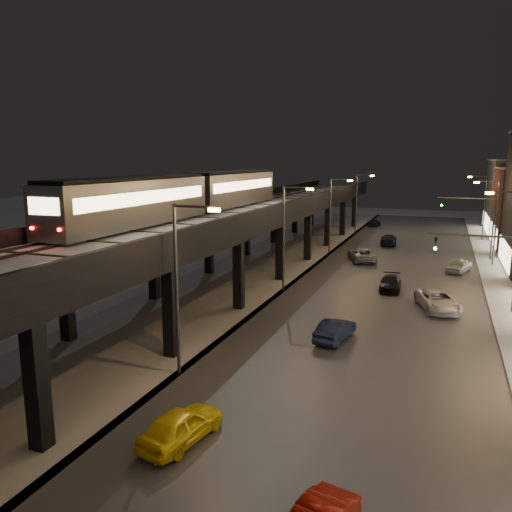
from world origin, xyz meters
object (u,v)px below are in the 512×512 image
(car_mid_dark, at_px, (389,240))
(car_far_white, at_px, (374,223))
(subway_train, at_px, (193,193))
(car_onc_dark, at_px, (438,301))
(car_taxi, at_px, (181,427))
(car_near_white, at_px, (335,331))
(car_onc_white, at_px, (390,284))
(car_mid_silver, at_px, (362,255))
(car_onc_red, at_px, (459,266))

(car_mid_dark, bearing_deg, car_far_white, -80.30)
(subway_train, relative_size, car_onc_dark, 6.71)
(car_taxi, relative_size, car_mid_dark, 0.85)
(car_taxi, height_order, car_far_white, car_taxi)
(car_near_white, relative_size, car_onc_white, 0.96)
(subway_train, bearing_deg, car_mid_silver, 53.85)
(car_taxi, xyz_separation_m, car_far_white, (-1.81, 69.41, -0.07))
(subway_train, distance_m, car_taxi, 26.13)
(car_onc_dark, relative_size, car_onc_red, 1.30)
(car_near_white, xyz_separation_m, car_mid_dark, (-0.78, 37.49, 0.03))
(subway_train, distance_m, car_mid_silver, 21.82)
(car_taxi, height_order, car_mid_silver, car_mid_silver)
(car_taxi, bearing_deg, car_onc_dark, -102.41)
(car_taxi, xyz_separation_m, car_mid_silver, (0.96, 38.92, 0.06))
(car_onc_dark, xyz_separation_m, car_onc_white, (-3.91, 4.69, -0.11))
(car_onc_red, bearing_deg, subway_train, -127.61)
(subway_train, bearing_deg, car_onc_dark, 0.29)
(car_near_white, bearing_deg, car_far_white, -75.21)
(car_near_white, bearing_deg, car_mid_dark, -79.30)
(subway_train, bearing_deg, car_mid_dark, 64.37)
(car_near_white, height_order, car_onc_white, car_near_white)
(car_far_white, distance_m, car_onc_dark, 48.20)
(car_mid_dark, bearing_deg, car_mid_silver, 78.63)
(car_mid_dark, bearing_deg, car_taxi, 83.42)
(car_near_white, xyz_separation_m, car_onc_dark, (5.84, 9.04, 0.05))
(car_near_white, distance_m, car_mid_silver, 25.58)
(subway_train, bearing_deg, car_taxi, -63.59)
(subway_train, relative_size, car_near_white, 8.62)
(car_near_white, xyz_separation_m, car_onc_red, (7.60, 23.31, 0.01))
(car_onc_red, bearing_deg, car_near_white, -88.73)
(car_near_white, height_order, car_mid_silver, car_mid_silver)
(car_onc_white, bearing_deg, subway_train, -166.69)
(subway_train, height_order, car_onc_white, subway_train)
(car_near_white, distance_m, car_onc_white, 13.86)
(car_near_white, relative_size, car_far_white, 1.10)
(car_mid_silver, relative_size, car_onc_red, 1.37)
(car_near_white, height_order, car_onc_dark, car_onc_dark)
(subway_train, bearing_deg, car_near_white, -31.68)
(subway_train, xyz_separation_m, car_near_white, (14.48, -8.94, -7.64))
(car_mid_dark, xyz_separation_m, car_far_white, (-4.39, 18.47, -0.07))
(car_onc_dark, xyz_separation_m, car_onc_red, (1.76, 14.27, -0.04))
(car_mid_silver, relative_size, car_far_white, 1.49)
(car_taxi, relative_size, car_near_white, 1.01)
(car_mid_silver, distance_m, car_mid_dark, 12.13)
(subway_train, distance_m, car_onc_dark, 21.69)
(subway_train, xyz_separation_m, car_onc_dark, (20.32, 0.10, -7.59))
(car_onc_dark, bearing_deg, car_far_white, 85.05)
(car_taxi, height_order, car_onc_dark, car_onc_dark)
(subway_train, relative_size, car_far_white, 9.49)
(car_mid_dark, bearing_deg, subway_train, 60.69)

